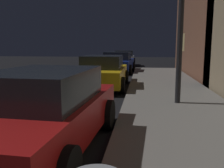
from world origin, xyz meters
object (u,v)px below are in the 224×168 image
car_red (44,110)px  car_blue (118,62)px  car_yellow_cab (103,72)px  car_silver (125,58)px

car_red → car_blue: (-0.00, 12.97, -0.01)m
car_blue → car_yellow_cab: bearing=-90.0°
car_yellow_cab → car_blue: bearing=90.0°
car_yellow_cab → car_silver: same height
car_red → car_yellow_cab: (-0.00, 6.57, -0.01)m
car_blue → car_silver: (0.00, 5.94, -0.01)m
car_red → car_yellow_cab: 6.57m
car_blue → car_silver: same height
car_red → car_silver: same height
car_silver → car_blue: bearing=-90.0°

